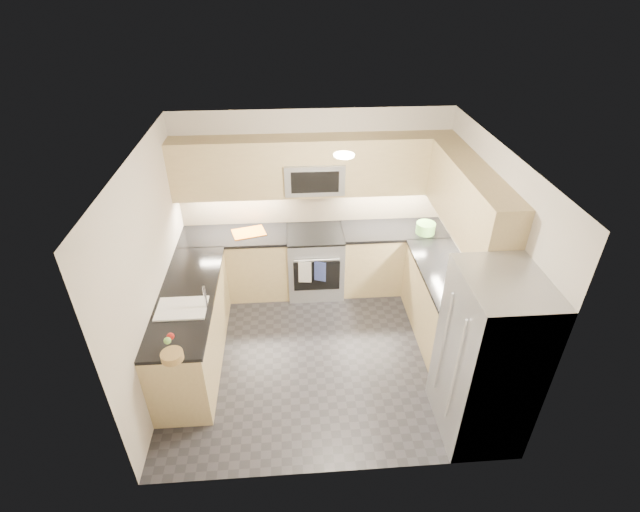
{
  "coord_description": "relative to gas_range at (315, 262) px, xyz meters",
  "views": [
    {
      "loc": [
        -0.33,
        -4.14,
        4.03
      ],
      "look_at": [
        0.0,
        0.35,
        1.15
      ],
      "focal_mm": 26.0,
      "sensor_mm": 36.0,
      "label": 1
    }
  ],
  "objects": [
    {
      "name": "countertop_back_right",
      "position": [
        1.09,
        0.02,
        0.47
      ],
      "size": [
        1.42,
        0.63,
        0.04
      ],
      "primitive_type": "cube",
      "color": "black",
      "rests_on": "base_cab_back_right"
    },
    {
      "name": "oven_door_glass",
      "position": [
        0.0,
        -0.33,
        -0.01
      ],
      "size": [
        0.62,
        0.02,
        0.45
      ],
      "primitive_type": "cube",
      "color": "black",
      "rests_on": "gas_range"
    },
    {
      "name": "wall_right",
      "position": [
        1.8,
        -1.28,
        0.79
      ],
      "size": [
        0.02,
        3.2,
        2.5
      ],
      "primitive_type": "cube",
      "color": "beige",
      "rests_on": "floor"
    },
    {
      "name": "countertop_right",
      "position": [
        1.5,
        -1.12,
        0.47
      ],
      "size": [
        0.63,
        1.7,
        0.04
      ],
      "primitive_type": "cube",
      "color": "black",
      "rests_on": "base_cab_right"
    },
    {
      "name": "backsplash_back",
      "position": [
        0.0,
        0.32,
        0.74
      ],
      "size": [
        3.6,
        0.01,
        0.51
      ],
      "primitive_type": "cube",
      "color": "#C6B18F",
      "rests_on": "wall_back"
    },
    {
      "name": "wall_back",
      "position": [
        0.0,
        0.32,
        0.79
      ],
      "size": [
        3.6,
        0.02,
        2.5
      ],
      "primitive_type": "cube",
      "color": "beige",
      "rests_on": "floor"
    },
    {
      "name": "backsplash_right",
      "position": [
        1.8,
        -0.82,
        0.74
      ],
      "size": [
        0.01,
        2.3,
        0.51
      ],
      "primitive_type": "cube",
      "color": "#C6B18F",
      "rests_on": "wall_right"
    },
    {
      "name": "fruit_apple",
      "position": [
        -1.49,
        -2.07,
        0.6
      ],
      "size": [
        0.07,
        0.07,
        0.07
      ],
      "primitive_type": "sphere",
      "color": "#A01812",
      "rests_on": "fruit_basket"
    },
    {
      "name": "fridge_handle_left",
      "position": [
        1.08,
        -2.61,
        0.49
      ],
      "size": [
        0.02,
        0.02,
        1.2
      ],
      "primitive_type": "cylinder",
      "color": "#B2B5BA",
      "rests_on": "refrigerator"
    },
    {
      "name": "gas_range",
      "position": [
        0.0,
        0.0,
        0.0
      ],
      "size": [
        0.76,
        0.65,
        0.91
      ],
      "primitive_type": "cube",
      "color": "#A2A5AA",
      "rests_on": "floor"
    },
    {
      "name": "refrigerator",
      "position": [
        1.45,
        -2.43,
        0.45
      ],
      "size": [
        0.7,
        0.9,
        1.8
      ],
      "primitive_type": "cube",
      "color": "#9C9EA3",
      "rests_on": "floor"
    },
    {
      "name": "countertop_peninsula",
      "position": [
        -1.5,
        -1.28,
        0.47
      ],
      "size": [
        0.63,
        2.0,
        0.04
      ],
      "primitive_type": "cube",
      "color": "black",
      "rests_on": "base_cab_peninsula"
    },
    {
      "name": "wall_front",
      "position": [
        0.0,
        -2.88,
        0.79
      ],
      "size": [
        3.6,
        0.02,
        2.5
      ],
      "primitive_type": "cube",
      "color": "beige",
      "rests_on": "floor"
    },
    {
      "name": "cutting_board",
      "position": [
        -0.89,
        0.05,
        0.49
      ],
      "size": [
        0.49,
        0.4,
        0.01
      ],
      "primitive_type": "cube",
      "rotation": [
        0.0,
        0.0,
        0.27
      ],
      "color": "orange",
      "rests_on": "countertop_back_left"
    },
    {
      "name": "microwave",
      "position": [
        0.0,
        0.12,
        1.24
      ],
      "size": [
        0.76,
        0.4,
        0.4
      ],
      "primitive_type": "cube",
      "color": "#95989C",
      "rests_on": "upper_cab_back"
    },
    {
      "name": "base_cab_right",
      "position": [
        1.5,
        -1.12,
        -0.01
      ],
      "size": [
        0.6,
        1.7,
        0.9
      ],
      "primitive_type": "cube",
      "color": "tan",
      "rests_on": "floor"
    },
    {
      "name": "faucet",
      "position": [
        -1.24,
        -1.53,
        0.62
      ],
      "size": [
        0.03,
        0.03,
        0.28
      ],
      "primitive_type": "cylinder",
      "color": "silver",
      "rests_on": "countertop_peninsula"
    },
    {
      "name": "sink_basin",
      "position": [
        -1.5,
        -1.53,
        0.42
      ],
      "size": [
        0.52,
        0.38,
        0.16
      ],
      "primitive_type": "cube",
      "color": "white",
      "rests_on": "base_cab_peninsula"
    },
    {
      "name": "dish_towel_check",
      "position": [
        -0.16,
        -0.37,
        0.1
      ],
      "size": [
        0.17,
        0.03,
        0.32
      ],
      "primitive_type": "cube",
      "rotation": [
        0.0,
        0.0,
        -0.11
      ],
      "color": "silver",
      "rests_on": "oven_handle"
    },
    {
      "name": "wall_left",
      "position": [
        -1.8,
        -1.28,
        0.79
      ],
      "size": [
        0.02,
        3.2,
        2.5
      ],
      "primitive_type": "cube",
      "color": "beige",
      "rests_on": "floor"
    },
    {
      "name": "base_cab_back_left",
      "position": [
        -1.09,
        0.02,
        -0.01
      ],
      "size": [
        1.42,
        0.6,
        0.9
      ],
      "primitive_type": "cube",
      "color": "tan",
      "rests_on": "floor"
    },
    {
      "name": "microwave_door",
      "position": [
        0.0,
        -0.08,
        1.24
      ],
      "size": [
        0.6,
        0.01,
        0.28
      ],
      "primitive_type": "cube",
      "color": "black",
      "rests_on": "microwave"
    },
    {
      "name": "utensil_bowl",
      "position": [
        1.48,
        -0.12,
        0.56
      ],
      "size": [
        0.31,
        0.31,
        0.15
      ],
      "primitive_type": "cylinder",
      "rotation": [
        0.0,
        0.0,
        -0.25
      ],
      "color": "#5EA446",
      "rests_on": "countertop_back_right"
    },
    {
      "name": "upper_cab_back",
      "position": [
        0.0,
        0.15,
        1.37
      ],
      "size": [
        3.6,
        0.35,
        0.75
      ],
      "primitive_type": "cube",
      "color": "tan",
      "rests_on": "wall_back"
    },
    {
      "name": "fruit_pear",
      "position": [
        -1.51,
        -2.13,
        0.6
      ],
      "size": [
        0.07,
        0.07,
        0.07
      ],
      "primitive_type": "sphere",
      "color": "#72B34C",
      "rests_on": "fruit_basket"
    },
    {
      "name": "dish_towel_blue",
      "position": [
        0.04,
        -0.37,
        0.1
      ],
      "size": [
        0.15,
        0.07,
        0.3
      ],
      "primitive_type": "cube",
      "rotation": [
        0.0,
        0.0,
        -0.35
      ],
      "color": "navy",
      "rests_on": "oven_handle"
    },
    {
      "name": "countertop_back_left",
      "position": [
        -1.09,
        0.02,
        0.47
      ],
      "size": [
        1.42,
        0.63,
        0.04
      ],
      "primitive_type": "cube",
      "color": "black",
      "rests_on": "base_cab_back_left"
    },
    {
      "name": "range_cooktop",
      "position": [
        0.0,
        0.0,
        0.46
      ],
      "size": [
        0.76,
        0.65,
        0.03
      ],
      "primitive_type": "cube",
      "color": "black",
      "rests_on": "gas_range"
    },
    {
      "name": "ceiling",
      "position": [
        0.0,
        -1.28,
        2.04
      ],
      "size": [
        3.6,
        3.2,
        0.02
      ],
      "primitive_type": "cube",
      "color": "beige",
      "rests_on": "wall_back"
    },
    {
      "name": "fridge_handle_right",
      "position": [
        1.08,
        -2.25,
        0.49
      ],
      "size": [
        0.02,
        0.02,
        1.2
      ],
      "primitive_type": "cylinder",
      "color": "#B2B5BA",
      "rests_on": "refrigerator"
    },
    {
      "name": "base_cab_back_right",
      "position": [
        1.09,
        0.02,
        -0.01
      ],
      "size": [
        1.42,
        0.6,
        0.9
      ],
      "primitive_type": "cube",
      "color": "tan",
      "rests_on": "floor"
    },
    {
      "name": "fruit_basket",
      "position": [
        -1.46,
        -2.25,
        0.52
      ],
      "size": [
        0.27,
        0.27,
        0.07
      ],
      "primitive_type": "cylinder",
      "rotation": [
        0.0,
        0.0,
        -0.38
      ],
      "color": "#A8854E",
      "rests_on": "countertop_peninsula"
    },
    {
      "name": "oven_handle",
      "position": [
        0.0,
        -0.35,
        0.26
      ],
      "size": [
        0.6,
        0.02,
        0.02
      ],
      "primitive_type": "cylinder",
      "rotation": [
        0.0,
        1.57,
        0.0
      ],
      "color": "#B2B5BA",
      "rests_on": "gas_range"
    },
    {
      "name": "upper_cab_right",
      "position": [
        1.62,
        -1.0,
        1.37
      ],
      "size": [
        0.35,
        1.95,
        0.75
      ],
      "primitive_type": "cube",
      "color": "tan",
      "rests_on": "wall_right"
    },
    {
      "name": "base_cab_peninsula",
      "position": [
        -1.5,
        -1.28,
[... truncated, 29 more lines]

